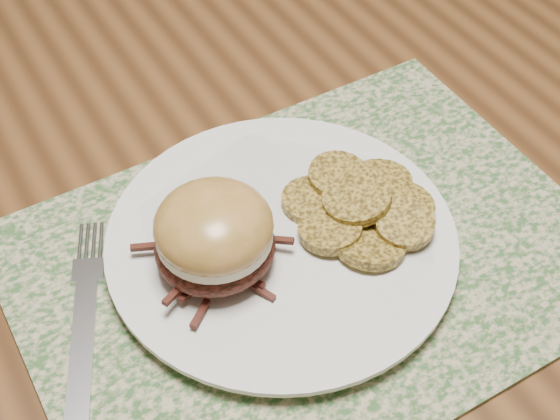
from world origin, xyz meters
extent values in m
plane|color=brown|center=(0.00, 0.00, 0.00)|extent=(3.50, 3.50, 0.00)
cube|color=brown|center=(0.00, 0.00, 0.73)|extent=(1.50, 0.90, 0.04)
cube|color=#375D30|center=(-0.22, -0.22, 0.75)|extent=(0.45, 0.33, 0.00)
cylinder|color=white|center=(-0.24, -0.20, 0.76)|extent=(0.26, 0.26, 0.02)
ellipsoid|color=black|center=(-0.30, -0.20, 0.79)|extent=(0.09, 0.09, 0.04)
cylinder|color=beige|center=(-0.30, -0.20, 0.80)|extent=(0.09, 0.09, 0.01)
ellipsoid|color=#AE7639|center=(-0.30, -0.20, 0.81)|extent=(0.09, 0.09, 0.05)
cylinder|color=olive|center=(-0.20, -0.18, 0.77)|extent=(0.07, 0.07, 0.01)
cylinder|color=olive|center=(-0.17, -0.17, 0.78)|extent=(0.07, 0.07, 0.01)
cylinder|color=olive|center=(-0.15, -0.20, 0.77)|extent=(0.07, 0.07, 0.02)
cylinder|color=olive|center=(-0.21, -0.22, 0.78)|extent=(0.07, 0.07, 0.02)
cylinder|color=olive|center=(-0.18, -0.21, 0.79)|extent=(0.08, 0.08, 0.02)
cylinder|color=olive|center=(-0.15, -0.23, 0.78)|extent=(0.05, 0.05, 0.01)
cylinder|color=olive|center=(-0.19, -0.24, 0.77)|extent=(0.08, 0.08, 0.02)
cylinder|color=olive|center=(-0.16, -0.24, 0.78)|extent=(0.06, 0.06, 0.02)
cube|color=#BABAC1|center=(-0.41, -0.22, 0.76)|extent=(0.07, 0.14, 0.00)
cube|color=#BABAC1|center=(-0.38, -0.14, 0.76)|extent=(0.03, 0.03, 0.00)
camera|label=1|loc=(-0.44, -0.54, 1.24)|focal=50.00mm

